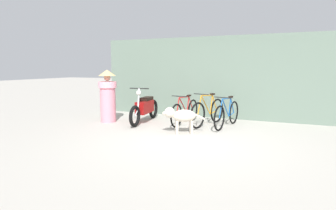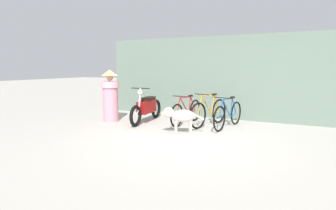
{
  "view_description": "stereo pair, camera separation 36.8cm",
  "coord_description": "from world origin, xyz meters",
  "views": [
    {
      "loc": [
        1.69,
        -5.4,
        1.62
      ],
      "look_at": [
        -0.79,
        0.9,
        0.65
      ],
      "focal_mm": 28.0,
      "sensor_mm": 36.0,
      "label": 1
    },
    {
      "loc": [
        2.03,
        -5.26,
        1.62
      ],
      "look_at": [
        -0.79,
        0.9,
        0.65
      ],
      "focal_mm": 28.0,
      "sensor_mm": 36.0,
      "label": 2
    }
  ],
  "objects": [
    {
      "name": "ground_plane",
      "position": [
        0.0,
        0.0,
        0.0
      ],
      "size": [
        60.0,
        60.0,
        0.0
      ],
      "primitive_type": "plane",
      "color": "#ADA89E"
    },
    {
      "name": "shop_wall_back",
      "position": [
        0.0,
        3.04,
        1.3
      ],
      "size": [
        7.7,
        0.2,
        2.6
      ],
      "color": "slate",
      "rests_on": "ground"
    },
    {
      "name": "bicycle_0",
      "position": [
        -0.58,
        1.73,
        0.35
      ],
      "size": [
        0.46,
        1.74,
        0.85
      ],
      "rotation": [
        0.0,
        0.0,
        -1.71
      ],
      "color": "black",
      "rests_on": "ground"
    },
    {
      "name": "bicycle_1",
      "position": [
        0.07,
        1.77,
        0.38
      ],
      "size": [
        0.63,
        1.68,
        0.92
      ],
      "rotation": [
        0.0,
        0.0,
        -1.89
      ],
      "color": "black",
      "rests_on": "ground"
    },
    {
      "name": "bicycle_2",
      "position": [
        0.61,
        1.74,
        0.36
      ],
      "size": [
        0.51,
        1.69,
        0.86
      ],
      "rotation": [
        0.0,
        0.0,
        -1.79
      ],
      "color": "black",
      "rests_on": "ground"
    },
    {
      "name": "motorcycle",
      "position": [
        -1.77,
        1.51,
        0.42
      ],
      "size": [
        0.58,
        1.98,
        1.05
      ],
      "rotation": [
        0.0,
        0.0,
        -1.52
      ],
      "color": "black",
      "rests_on": "ground"
    },
    {
      "name": "stray_dog",
      "position": [
        -0.33,
        0.58,
        0.45
      ],
      "size": [
        0.99,
        0.58,
        0.66
      ],
      "rotation": [
        0.0,
        0.0,
        3.57
      ],
      "color": "beige",
      "rests_on": "ground"
    },
    {
      "name": "person_in_robes",
      "position": [
        -2.81,
        1.14,
        0.81
      ],
      "size": [
        0.7,
        0.7,
        1.56
      ],
      "rotation": [
        0.0,
        0.0,
        3.54
      ],
      "color": "pink",
      "rests_on": "ground"
    }
  ]
}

